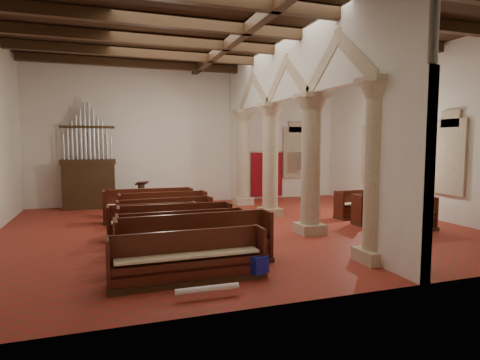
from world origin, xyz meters
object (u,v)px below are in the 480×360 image
at_px(processional_banner, 303,182).
at_px(aisle_pew_0, 406,220).
at_px(nave_pew_0, 189,265).
at_px(lectern, 141,197).
at_px(pipe_organ, 89,175).

height_order(processional_banner, aisle_pew_0, processional_banner).
relative_size(processional_banner, nave_pew_0, 0.80).
bearing_deg(lectern, nave_pew_0, -107.75).
height_order(nave_pew_0, aisle_pew_0, aisle_pew_0).
distance_m(pipe_organ, aisle_pew_0, 12.01).
bearing_deg(pipe_organ, aisle_pew_0, -39.54).
relative_size(pipe_organ, aisle_pew_0, 2.17).
bearing_deg(aisle_pew_0, lectern, 134.05).
xyz_separation_m(pipe_organ, lectern, (2.01, -0.72, -0.90)).
bearing_deg(processional_banner, nave_pew_0, -130.18).
xyz_separation_m(pipe_organ, nave_pew_0, (2.10, -9.92, -1.05)).
bearing_deg(pipe_organ, processional_banner, -2.56).
relative_size(lectern, processional_banner, 0.47).
bearing_deg(nave_pew_0, lectern, 90.03).
distance_m(processional_banner, aisle_pew_0, 7.21).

